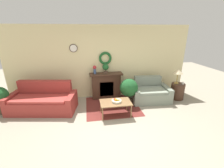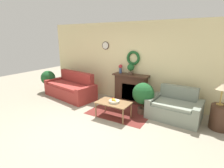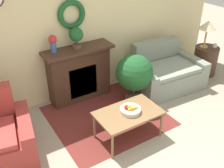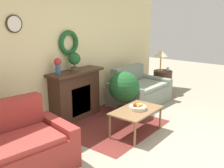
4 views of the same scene
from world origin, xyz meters
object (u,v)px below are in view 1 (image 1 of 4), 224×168
at_px(potted_plant_on_mantel, 106,68).
at_px(potted_plant_floor_by_loveseat, 129,88).
at_px(couch_left, 43,101).
at_px(coffee_table, 116,103).
at_px(side_table_by_loveseat, 177,91).
at_px(vase_on_mantel_left, 95,69).
at_px(mug, 183,83).
at_px(table_lamp, 178,72).
at_px(loveseat_right, 150,93).
at_px(fruit_bowl, 116,101).
at_px(fireplace, 106,85).

distance_m(potted_plant_on_mantel, potted_plant_floor_by_loveseat, 1.16).
bearing_deg(couch_left, potted_plant_floor_by_loveseat, 9.49).
height_order(coffee_table, potted_plant_on_mantel, potted_plant_on_mantel).
xyz_separation_m(couch_left, side_table_by_loveseat, (4.85, 0.10, -0.02)).
bearing_deg(vase_on_mantel_left, mug, -11.64).
bearing_deg(mug, table_lamp, 141.84).
xyz_separation_m(loveseat_right, fruit_bowl, (-1.45, -0.88, 0.20)).
bearing_deg(potted_plant_floor_by_loveseat, coffee_table, -131.40).
bearing_deg(mug, vase_on_mantel_left, 168.36).
distance_m(coffee_table, table_lamp, 2.73).
bearing_deg(fruit_bowl, table_lamp, 18.95).
xyz_separation_m(coffee_table, mug, (2.68, 0.71, 0.24)).
relative_size(couch_left, table_lamp, 3.99).
height_order(table_lamp, potted_plant_floor_by_loveseat, table_lamp).
relative_size(loveseat_right, potted_plant_on_mantel, 4.00).
xyz_separation_m(coffee_table, vase_on_mantel_left, (-0.52, 1.37, 0.75)).
bearing_deg(potted_plant_on_mantel, coffee_table, -84.82).
height_order(loveseat_right, side_table_by_loveseat, loveseat_right).
height_order(fireplace, mug, fireplace).
xyz_separation_m(table_lamp, vase_on_mantel_left, (-3.03, 0.52, 0.10)).
relative_size(fireplace, side_table_by_loveseat, 2.02).
relative_size(mug, potted_plant_floor_by_loveseat, 0.09).
bearing_deg(potted_plant_on_mantel, fireplace, 50.85).
bearing_deg(loveseat_right, fruit_bowl, -145.22).
xyz_separation_m(fireplace, table_lamp, (2.62, -0.52, 0.56)).
xyz_separation_m(couch_left, potted_plant_on_mantel, (2.16, 0.65, 0.89)).
distance_m(fruit_bowl, potted_plant_floor_by_loveseat, 0.91).
height_order(side_table_by_loveseat, potted_plant_floor_by_loveseat, potted_plant_floor_by_loveseat).
distance_m(side_table_by_loveseat, vase_on_mantel_left, 3.26).
bearing_deg(loveseat_right, vase_on_mantel_left, 169.49).
height_order(couch_left, vase_on_mantel_left, vase_on_mantel_left).
bearing_deg(mug, potted_plant_floor_by_loveseat, -179.23).
height_order(potted_plant_on_mantel, potted_plant_floor_by_loveseat, potted_plant_on_mantel).
bearing_deg(vase_on_mantel_left, couch_left, -159.12).
height_order(coffee_table, mug, mug).
distance_m(fireplace, side_table_by_loveseat, 2.75).
bearing_deg(side_table_by_loveseat, vase_on_mantel_left, 169.49).
xyz_separation_m(fireplace, side_table_by_loveseat, (2.68, -0.57, -0.20)).
bearing_deg(vase_on_mantel_left, coffee_table, -69.14).
relative_size(mug, potted_plant_on_mantel, 0.23).
distance_m(coffee_table, potted_plant_on_mantel, 1.57).
relative_size(couch_left, side_table_by_loveseat, 3.66).
bearing_deg(vase_on_mantel_left, side_table_by_loveseat, -10.51).
bearing_deg(potted_plant_floor_by_loveseat, fireplace, 136.27).
bearing_deg(fruit_bowl, loveseat_right, 31.13).
height_order(vase_on_mantel_left, potted_plant_floor_by_loveseat, vase_on_mantel_left).
xyz_separation_m(vase_on_mantel_left, potted_plant_on_mantel, (0.40, -0.02, 0.04)).
distance_m(side_table_by_loveseat, potted_plant_floor_by_loveseat, 1.99).
height_order(couch_left, table_lamp, table_lamp).
relative_size(fruit_bowl, potted_plant_floor_by_loveseat, 0.32).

